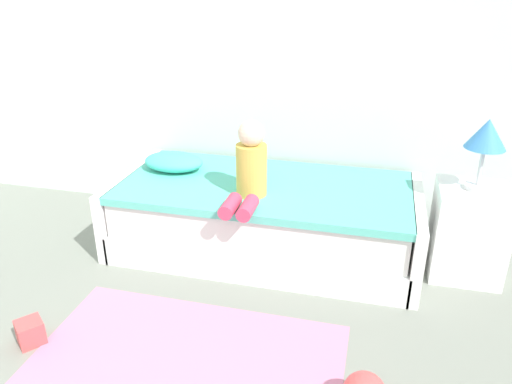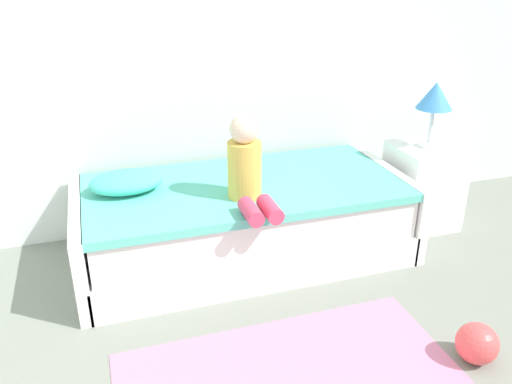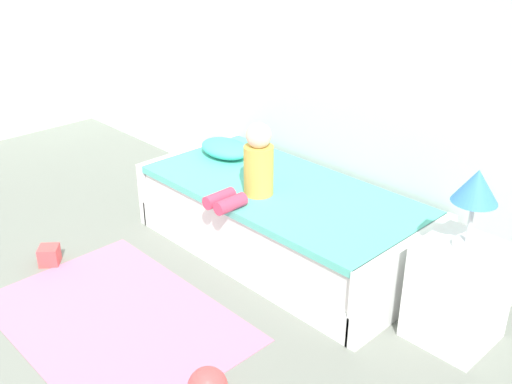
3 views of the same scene
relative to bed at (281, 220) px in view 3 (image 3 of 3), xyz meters
name	(u,v)px [view 3 (image 3 of 3)]	position (x,y,z in m)	size (l,w,h in m)	color
ground_plane	(3,378)	(-0.11, -2.00, -0.25)	(9.20, 9.20, 0.00)	gray
wall_rear	(333,35)	(-0.11, 0.60, 1.20)	(7.20, 0.10, 2.90)	silver
bed	(281,220)	(0.00, 0.00, 0.00)	(2.11, 1.00, 0.50)	white
nightstand	(458,293)	(1.35, 0.02, 0.05)	(0.44, 0.44, 0.60)	white
table_lamp	(476,190)	(1.35, 0.02, 0.69)	(0.24, 0.24, 0.45)	silver
child_figure	(253,168)	(-0.05, -0.23, 0.46)	(0.20, 0.51, 0.50)	gold
pillow	(225,148)	(-0.71, 0.10, 0.32)	(0.44, 0.30, 0.13)	#4CCCBC
area_rug	(116,319)	(-0.13, -1.30, -0.24)	(1.60, 1.10, 0.01)	pink
toy_block	(49,255)	(-0.99, -1.29, -0.18)	(0.13, 0.13, 0.13)	#E54C4C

